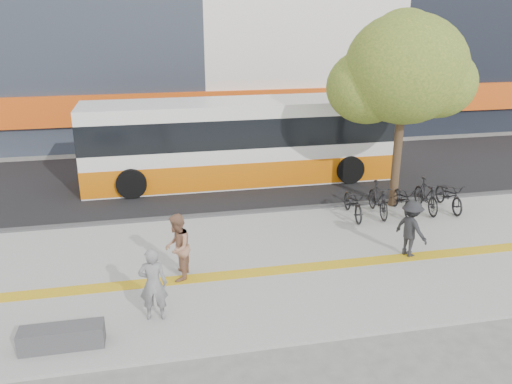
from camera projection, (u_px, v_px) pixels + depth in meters
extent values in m
plane|color=#61615D|center=(191.00, 304.00, 11.75)|extent=(120.00, 120.00, 0.00)
cube|color=gray|center=(186.00, 271.00, 13.13)|extent=(40.00, 7.00, 0.08)
cube|color=gold|center=(187.00, 279.00, 12.65)|extent=(40.00, 0.45, 0.01)
cube|color=black|center=(171.00, 181.00, 20.05)|extent=(40.00, 8.00, 0.06)
cube|color=#363639|center=(177.00, 219.00, 16.34)|extent=(40.00, 0.25, 0.14)
cube|color=#E15211|center=(206.00, 106.00, 24.43)|extent=(19.00, 0.50, 1.40)
cube|color=#363639|center=(62.00, 337.00, 10.05)|extent=(1.60, 0.45, 0.45)
cylinder|color=#39291A|center=(397.00, 160.00, 16.90)|extent=(0.28, 0.28, 3.20)
ellipsoid|color=#405E1F|center=(405.00, 69.00, 15.92)|extent=(3.80, 3.80, 3.42)
ellipsoid|color=#405E1F|center=(367.00, 87.00, 16.39)|extent=(2.60, 2.60, 2.34)
ellipsoid|color=#405E1F|center=(437.00, 83.00, 15.86)|extent=(2.40, 2.40, 2.16)
ellipsoid|color=#405E1F|center=(405.00, 40.00, 16.45)|extent=(2.20, 2.20, 1.98)
cube|color=silver|center=(239.00, 141.00, 19.56)|extent=(11.56, 2.41, 3.08)
cube|color=#CB620A|center=(239.00, 167.00, 19.90)|extent=(11.58, 2.43, 0.96)
cube|color=black|center=(239.00, 128.00, 19.38)|extent=(11.58, 2.43, 1.06)
cylinder|color=black|center=(131.00, 183.00, 18.02)|extent=(1.06, 0.34, 1.06)
cylinder|color=black|center=(133.00, 164.00, 20.24)|extent=(1.06, 0.34, 1.06)
cylinder|color=black|center=(350.00, 170.00, 19.56)|extent=(1.06, 0.34, 1.06)
cylinder|color=black|center=(329.00, 153.00, 21.78)|extent=(1.06, 0.34, 1.06)
imported|color=black|center=(353.00, 203.00, 16.30)|extent=(0.79, 1.88, 0.96)
imported|color=black|center=(378.00, 199.00, 16.45)|extent=(0.65, 1.81, 1.07)
imported|color=black|center=(402.00, 199.00, 16.62)|extent=(0.79, 1.88, 0.96)
imported|color=black|center=(426.00, 196.00, 16.77)|extent=(0.65, 1.81, 1.07)
imported|color=black|center=(449.00, 195.00, 16.94)|extent=(0.79, 1.88, 0.96)
imported|color=black|center=(153.00, 284.00, 10.80)|extent=(0.64, 0.46, 1.65)
imported|color=#996A4F|center=(177.00, 247.00, 12.43)|extent=(0.80, 0.93, 1.67)
imported|color=black|center=(411.00, 229.00, 13.65)|extent=(0.91, 1.14, 1.55)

